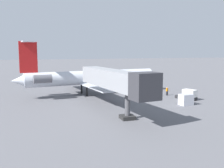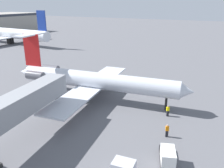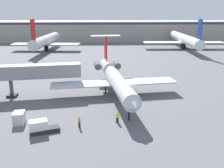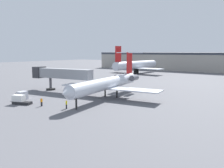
# 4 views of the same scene
# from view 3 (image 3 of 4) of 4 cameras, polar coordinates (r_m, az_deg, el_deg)

# --- Properties ---
(ground_plane) EXTENTS (400.00, 400.00, 0.10)m
(ground_plane) POSITION_cam_3_polar(r_m,az_deg,el_deg) (50.31, 3.75, -2.61)
(ground_plane) COLOR #5B5B60
(regional_jet) EXTENTS (25.25, 31.35, 10.62)m
(regional_jet) POSITION_cam_3_polar(r_m,az_deg,el_deg) (49.66, 0.56, 1.54)
(regional_jet) COLOR silver
(regional_jet) RESTS_ON ground_plane
(jet_bridge) EXTENTS (19.02, 5.61, 6.49)m
(jet_bridge) POSITION_cam_3_polar(r_m,az_deg,el_deg) (51.34, -18.94, 2.56)
(jet_bridge) COLOR gray
(jet_bridge) RESTS_ON ground_plane
(ground_crew_marshaller) EXTENTS (0.40, 0.47, 1.69)m
(ground_crew_marshaller) POSITION_cam_3_polar(r_m,az_deg,el_deg) (36.90, -7.43, -8.55)
(ground_crew_marshaller) COLOR black
(ground_crew_marshaller) RESTS_ON ground_plane
(ground_crew_loader) EXTENTS (0.46, 0.47, 1.69)m
(ground_crew_loader) POSITION_cam_3_polar(r_m,az_deg,el_deg) (38.10, 1.23, -7.57)
(ground_crew_loader) COLOR black
(ground_crew_loader) RESTS_ON ground_plane
(baggage_tug_lead) EXTENTS (4.24, 2.68, 1.90)m
(baggage_tug_lead) POSITION_cam_3_polar(r_m,az_deg,el_deg) (36.47, -15.75, -9.42)
(baggage_tug_lead) COLOR #262628
(baggage_tug_lead) RESTS_ON ground_plane
(cargo_container_uld) EXTENTS (1.78, 2.21, 1.82)m
(cargo_container_uld) POSITION_cam_3_polar(r_m,az_deg,el_deg) (40.23, -20.32, -7.23)
(cargo_container_uld) COLOR silver
(cargo_container_uld) RESTS_ON ground_plane
(terminal_building) EXTENTS (141.24, 23.58, 10.32)m
(terminal_building) POSITION_cam_3_polar(r_m,az_deg,el_deg) (142.75, -0.16, 12.01)
(terminal_building) COLOR #9E998E
(terminal_building) RESTS_ON ground_plane
(parked_airliner_west_end) EXTENTS (27.93, 33.03, 13.25)m
(parked_airliner_west_end) POSITION_cam_3_polar(r_m,az_deg,el_deg) (107.80, -14.82, 9.49)
(parked_airliner_west_end) COLOR silver
(parked_airliner_west_end) RESTS_ON ground_plane
(parked_airliner_west_mid) EXTENTS (34.77, 41.28, 13.23)m
(parked_airliner_west_mid) POSITION_cam_3_polar(r_m,az_deg,el_deg) (114.10, 16.02, 9.75)
(parked_airliner_west_mid) COLOR silver
(parked_airliner_west_mid) RESTS_ON ground_plane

